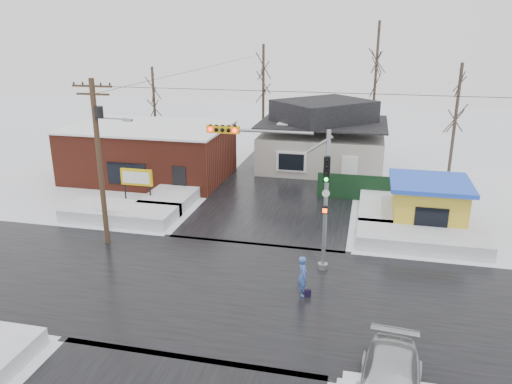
% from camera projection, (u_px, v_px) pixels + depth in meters
% --- Properties ---
extents(ground, '(120.00, 120.00, 0.00)m').
position_uv_depth(ground, '(229.00, 289.00, 22.85)').
color(ground, white).
rests_on(ground, ground).
extents(road_ns, '(10.00, 120.00, 0.02)m').
position_uv_depth(road_ns, '(229.00, 289.00, 22.84)').
color(road_ns, black).
rests_on(road_ns, ground).
extents(road_ew, '(120.00, 10.00, 0.02)m').
position_uv_depth(road_ew, '(229.00, 289.00, 22.84)').
color(road_ew, black).
rests_on(road_ew, ground).
extents(snowbank_nw, '(7.00, 3.00, 0.80)m').
position_uv_depth(snowbank_nw, '(121.00, 213.00, 31.11)').
color(snowbank_nw, white).
rests_on(snowbank_nw, ground).
extents(snowbank_ne, '(7.00, 3.00, 0.80)m').
position_uv_depth(snowbank_ne, '(422.00, 239.00, 27.28)').
color(snowbank_ne, white).
rests_on(snowbank_ne, ground).
extents(snowbank_nside_w, '(3.00, 8.00, 0.80)m').
position_uv_depth(snowbank_nside_w, '(180.00, 191.00, 35.31)').
color(snowbank_nside_w, white).
rests_on(snowbank_nside_w, ground).
extents(snowbank_nside_e, '(3.00, 8.00, 0.80)m').
position_uv_depth(snowbank_nside_e, '(383.00, 206.00, 32.33)').
color(snowbank_nside_e, white).
rests_on(snowbank_nside_e, ground).
extents(traffic_signal, '(6.05, 0.68, 7.00)m').
position_uv_depth(traffic_signal, '(293.00, 180.00, 23.64)').
color(traffic_signal, gray).
rests_on(traffic_signal, ground).
extents(utility_pole, '(3.15, 0.44, 9.00)m').
position_uv_depth(utility_pole, '(100.00, 154.00, 26.16)').
color(utility_pole, '#382619').
rests_on(utility_pole, ground).
extents(brick_building, '(12.20, 8.20, 4.12)m').
position_uv_depth(brick_building, '(150.00, 152.00, 39.33)').
color(brick_building, maroon).
rests_on(brick_building, ground).
extents(marquee_sign, '(2.20, 0.21, 2.55)m').
position_uv_depth(marquee_sign, '(137.00, 178.00, 32.94)').
color(marquee_sign, black).
rests_on(marquee_sign, ground).
extents(house, '(10.40, 8.40, 5.76)m').
position_uv_depth(house, '(323.00, 137.00, 41.95)').
color(house, '#B0AA9F').
rests_on(house, ground).
extents(kiosk, '(4.60, 4.60, 2.88)m').
position_uv_depth(kiosk, '(428.00, 203.00, 29.61)').
color(kiosk, gold).
rests_on(kiosk, ground).
extents(fence, '(8.00, 0.12, 1.80)m').
position_uv_depth(fence, '(376.00, 189.00, 34.13)').
color(fence, black).
rests_on(fence, ground).
extents(tree_far_left, '(3.00, 3.00, 10.00)m').
position_uv_depth(tree_far_left, '(263.00, 67.00, 45.25)').
color(tree_far_left, '#332821').
rests_on(tree_far_left, ground).
extents(tree_far_mid, '(3.00, 3.00, 12.00)m').
position_uv_depth(tree_far_mid, '(378.00, 49.00, 44.47)').
color(tree_far_mid, '#332821').
rests_on(tree_far_mid, ground).
extents(tree_far_right, '(3.00, 3.00, 9.00)m').
position_uv_depth(tree_far_right, '(459.00, 88.00, 36.54)').
color(tree_far_right, '#332821').
rests_on(tree_far_right, ground).
extents(tree_far_west, '(3.00, 3.00, 8.00)m').
position_uv_depth(tree_far_west, '(153.00, 85.00, 46.03)').
color(tree_far_west, '#332821').
rests_on(tree_far_west, ground).
extents(pedestrian, '(0.60, 0.77, 1.87)m').
position_uv_depth(pedestrian, '(303.00, 276.00, 22.08)').
color(pedestrian, '#4060B3').
rests_on(pedestrian, ground).
extents(shopping_bag, '(0.30, 0.22, 0.35)m').
position_uv_depth(shopping_bag, '(308.00, 294.00, 22.13)').
color(shopping_bag, black).
rests_on(shopping_bag, ground).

